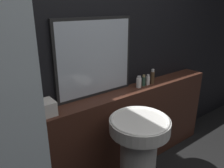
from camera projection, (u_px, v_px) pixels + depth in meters
wall_back at (94, 61)px, 2.05m from camera, size 8.00×0.06×2.50m
vanity_counter at (104, 139)px, 2.21m from camera, size 2.94×0.24×0.92m
pedestal_sink at (138, 159)px, 1.83m from camera, size 0.48×0.48×0.91m
mirror at (95, 58)px, 1.99m from camera, size 0.81×0.03×0.72m
towel_stack at (43, 109)px, 1.71m from camera, size 0.17×0.16×0.12m
shampoo_bottle at (139, 82)px, 2.29m from camera, size 0.06×0.06×0.12m
conditioner_bottle at (144, 81)px, 2.33m from camera, size 0.04×0.04×0.12m
lotion_bottle at (148, 80)px, 2.37m from camera, size 0.04×0.04×0.11m
body_wash_bottle at (152, 77)px, 2.40m from camera, size 0.05×0.05×0.16m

